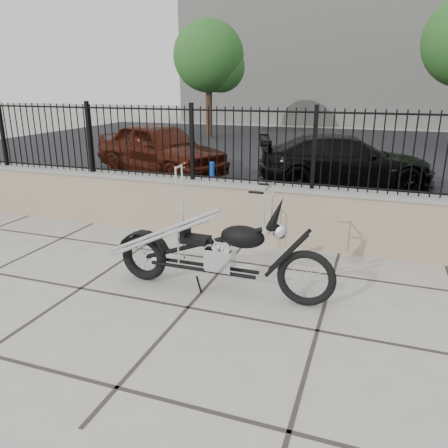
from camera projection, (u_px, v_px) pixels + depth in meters
ground_plane at (188, 308)px, 5.10m from camera, size 90.00×90.00×0.00m
parking_lot at (324, 154)px, 16.32m from camera, size 30.00×30.00×0.00m
retaining_wall at (249, 212)px, 7.20m from camera, size 14.00×0.36×0.96m
iron_fence at (250, 146)px, 6.87m from camera, size 14.00×0.08×1.20m
background_building at (357, 59)px, 27.65m from camera, size 22.00×6.00×8.00m
chopper_motorcycle at (216, 231)px, 5.27m from camera, size 2.66×0.48×1.60m
car_red at (160, 149)px, 12.43m from camera, size 4.66×3.28×1.47m
car_black at (344, 161)px, 11.09m from camera, size 4.72×2.96×1.27m
bollard_a at (212, 182)px, 9.53m from camera, size 0.11×0.11×0.89m
tree_left at (208, 53)px, 20.16m from camera, size 3.27×3.27×5.52m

